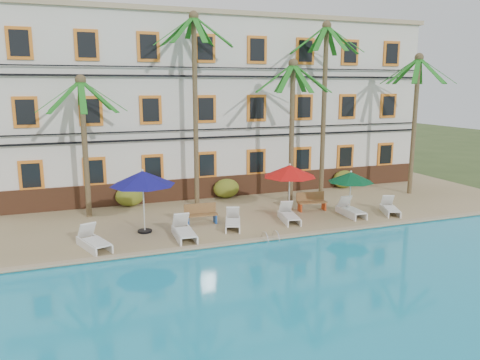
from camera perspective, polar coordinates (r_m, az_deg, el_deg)
name	(u,v)px	position (r m, az deg, el deg)	size (l,w,h in m)	color
ground	(284,235)	(20.89, 5.36, -6.74)	(100.00, 100.00, 0.00)	#384C23
pool_deck	(244,206)	(25.27, 0.48, -3.18)	(30.00, 12.00, 0.25)	tan
swimming_pool	(383,300)	(15.29, 17.06, -13.81)	(26.00, 12.00, 0.20)	#1A9EC6
pool_coping	(293,235)	(20.03, 6.49, -6.72)	(30.00, 0.35, 0.06)	tan
hotel_building	(215,104)	(29.19, -3.01, 9.20)	(25.40, 6.44, 10.22)	silver
palm_a	(84,126)	(23.19, -18.54, 6.24)	(4.09, 4.09, 6.76)	brown
palm_b	(195,87)	(24.34, -5.51, 11.23)	(4.09, 4.09, 9.89)	brown
palm_c	(292,112)	(24.77, 6.37, 8.22)	(4.09, 4.09, 7.61)	brown
palm_d	(325,89)	(26.58, 10.27, 10.85)	(4.09, 4.09, 9.67)	brown
palm_e	(416,105)	(28.81, 20.62, 8.51)	(4.09, 4.09, 8.05)	brown
shrub_left	(130,196)	(25.28, -13.29, -1.91)	(1.50, 0.90, 1.10)	#1F5719
shrub_mid	(226,188)	(26.43, -1.69, -1.03)	(1.50, 0.90, 1.10)	#1F5719
shrub_right	(344,179)	(29.74, 12.57, 0.10)	(1.50, 0.90, 1.10)	#1F5719
umbrella_blue	(143,178)	(20.26, -11.78, 0.19)	(2.79, 2.79, 2.78)	black
umbrella_red	(290,171)	(22.58, 6.08, 1.07)	(2.59, 2.59, 2.59)	black
umbrella_green	(351,177)	(23.23, 13.36, 0.32)	(2.22, 2.22, 2.23)	black
lounger_a	(94,241)	(19.24, -17.42, -7.10)	(1.32, 2.10, 0.93)	white
lounger_b	(184,231)	(19.68, -6.85, -6.19)	(0.80, 2.07, 0.97)	white
lounger_c	(233,221)	(21.00, -0.88, -5.08)	(1.22, 1.93, 0.86)	white
lounger_d	(289,215)	(22.08, 6.00, -4.30)	(1.00, 1.96, 0.88)	white
lounger_e	(351,210)	(23.53, 13.33, -3.55)	(0.76, 1.93, 0.90)	white
lounger_f	(390,208)	(24.45, 17.81, -3.28)	(1.29, 1.89, 0.84)	white
bench_left	(201,214)	(21.62, -4.78, -4.11)	(1.52, 0.54, 0.93)	olive
bench_right	(312,201)	(24.11, 8.71, -2.57)	(1.55, 0.65, 0.93)	olive
pool_ladder	(270,240)	(19.51, 3.74, -7.26)	(0.54, 0.74, 0.74)	silver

